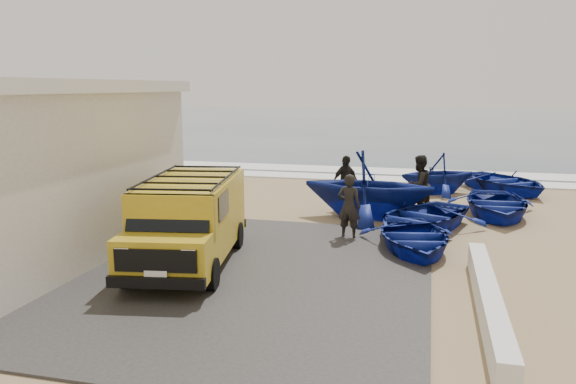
# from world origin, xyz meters

# --- Properties ---
(ground) EXTENTS (160.00, 160.00, 0.00)m
(ground) POSITION_xyz_m (0.00, 0.00, 0.00)
(ground) COLOR #9A8159
(slab) EXTENTS (12.00, 10.00, 0.05)m
(slab) POSITION_xyz_m (-2.00, -2.00, 0.03)
(slab) COLOR #393734
(slab) RESTS_ON ground
(ocean) EXTENTS (180.00, 88.00, 0.01)m
(ocean) POSITION_xyz_m (0.00, 56.00, 0.00)
(ocean) COLOR #385166
(ocean) RESTS_ON ground
(surf_line) EXTENTS (180.00, 1.60, 0.06)m
(surf_line) POSITION_xyz_m (0.00, 12.00, 0.03)
(surf_line) COLOR white
(surf_line) RESTS_ON ground
(surf_wash) EXTENTS (180.00, 2.20, 0.04)m
(surf_wash) POSITION_xyz_m (0.00, 14.50, 0.02)
(surf_wash) COLOR white
(surf_wash) RESTS_ON ground
(parapet) EXTENTS (0.35, 6.00, 0.55)m
(parapet) POSITION_xyz_m (5.00, -3.00, 0.28)
(parapet) COLOR silver
(parapet) RESTS_ON ground
(van) EXTENTS (2.68, 5.12, 2.09)m
(van) POSITION_xyz_m (-1.53, -1.54, 1.12)
(van) COLOR gold
(van) RESTS_ON ground
(boat_near_left) EXTENTS (3.22, 4.04, 0.75)m
(boat_near_left) POSITION_xyz_m (3.54, 0.87, 0.37)
(boat_near_left) COLOR navy
(boat_near_left) RESTS_ON ground
(boat_near_right) EXTENTS (4.43, 4.93, 0.84)m
(boat_near_right) POSITION_xyz_m (3.67, 2.98, 0.42)
(boat_near_right) COLOR navy
(boat_near_right) RESTS_ON ground
(boat_mid_left) EXTENTS (4.29, 3.77, 2.15)m
(boat_mid_left) POSITION_xyz_m (2.00, 4.27, 1.08)
(boat_mid_left) COLOR navy
(boat_mid_left) RESTS_ON ground
(boat_mid_right) EXTENTS (3.02, 4.12, 0.83)m
(boat_mid_right) POSITION_xyz_m (5.99, 5.51, 0.42)
(boat_mid_right) COLOR navy
(boat_mid_right) RESTS_ON ground
(boat_far_left) EXTENTS (3.96, 3.80, 1.61)m
(boat_far_left) POSITION_xyz_m (4.18, 9.11, 0.81)
(boat_far_left) COLOR navy
(boat_far_left) RESTS_ON ground
(boat_far_right) EXTENTS (4.84, 5.15, 0.87)m
(boat_far_right) POSITION_xyz_m (6.76, 10.02, 0.43)
(boat_far_right) COLOR navy
(boat_far_right) RESTS_ON ground
(fisherman_front) EXTENTS (0.72, 0.54, 1.81)m
(fisherman_front) POSITION_xyz_m (1.76, 1.69, 0.90)
(fisherman_front) COLOR black
(fisherman_front) RESTS_ON ground
(fisherman_middle) EXTENTS (1.17, 1.21, 1.96)m
(fisherman_middle) POSITION_xyz_m (3.54, 5.22, 0.98)
(fisherman_middle) COLOR black
(fisherman_middle) RESTS_ON ground
(fisherman_back) EXTENTS (1.06, 1.08, 1.83)m
(fisherman_back) POSITION_xyz_m (1.07, 5.63, 0.91)
(fisherman_back) COLOR black
(fisherman_back) RESTS_ON ground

